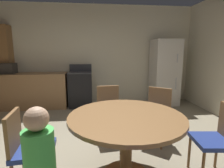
{
  "coord_description": "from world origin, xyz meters",
  "views": [
    {
      "loc": [
        -0.11,
        -2.21,
        1.46
      ],
      "look_at": [
        0.28,
        1.18,
        0.83
      ],
      "focal_mm": 28.8,
      "sensor_mm": 36.0,
      "label": 1
    }
  ],
  "objects_px": {
    "chair_west": "(27,146)",
    "chair_east": "(218,137)",
    "dining_table": "(126,128)",
    "refrigerator": "(164,72)",
    "chair_north": "(109,108)",
    "oven_range": "(81,89)",
    "chair_northeast": "(157,111)",
    "microwave": "(6,68)"
  },
  "relations": [
    {
      "from": "refrigerator",
      "to": "chair_east",
      "type": "distance_m",
      "value": 3.04
    },
    {
      "from": "dining_table",
      "to": "chair_northeast",
      "type": "xyz_separation_m",
      "value": [
        0.66,
        0.81,
        -0.11
      ]
    },
    {
      "from": "chair_northeast",
      "to": "chair_east",
      "type": "bearing_deg",
      "value": 61.32
    },
    {
      "from": "chair_east",
      "to": "chair_west",
      "type": "xyz_separation_m",
      "value": [
        -2.09,
        0.04,
        0.0
      ]
    },
    {
      "from": "microwave",
      "to": "chair_east",
      "type": "xyz_separation_m",
      "value": [
        3.55,
        -3.01,
        -0.53
      ]
    },
    {
      "from": "chair_east",
      "to": "chair_west",
      "type": "relative_size",
      "value": 1.0
    },
    {
      "from": "refrigerator",
      "to": "microwave",
      "type": "xyz_separation_m",
      "value": [
        -4.12,
        0.05,
        0.15
      ]
    },
    {
      "from": "oven_range",
      "to": "microwave",
      "type": "distance_m",
      "value": 1.91
    },
    {
      "from": "microwave",
      "to": "dining_table",
      "type": "bearing_deg",
      "value": -49.12
    },
    {
      "from": "oven_range",
      "to": "chair_east",
      "type": "bearing_deg",
      "value": -60.32
    },
    {
      "from": "refrigerator",
      "to": "chair_west",
      "type": "xyz_separation_m",
      "value": [
        -2.66,
        -2.92,
        -0.38
      ]
    },
    {
      "from": "chair_north",
      "to": "chair_east",
      "type": "bearing_deg",
      "value": 39.26
    },
    {
      "from": "dining_table",
      "to": "chair_west",
      "type": "relative_size",
      "value": 1.49
    },
    {
      "from": "refrigerator",
      "to": "chair_north",
      "type": "xyz_separation_m",
      "value": [
        -1.71,
        -1.79,
        -0.38
      ]
    },
    {
      "from": "refrigerator",
      "to": "chair_north",
      "type": "distance_m",
      "value": 2.5
    },
    {
      "from": "oven_range",
      "to": "refrigerator",
      "type": "relative_size",
      "value": 0.62
    },
    {
      "from": "oven_range",
      "to": "refrigerator",
      "type": "xyz_separation_m",
      "value": [
        2.29,
        -0.05,
        0.41
      ]
    },
    {
      "from": "oven_range",
      "to": "chair_north",
      "type": "bearing_deg",
      "value": -72.43
    },
    {
      "from": "oven_range",
      "to": "dining_table",
      "type": "relative_size",
      "value": 0.85
    },
    {
      "from": "oven_range",
      "to": "chair_northeast",
      "type": "height_order",
      "value": "oven_range"
    },
    {
      "from": "microwave",
      "to": "chair_northeast",
      "type": "xyz_separation_m",
      "value": [
        3.17,
        -2.08,
        -0.53
      ]
    },
    {
      "from": "oven_range",
      "to": "chair_west",
      "type": "bearing_deg",
      "value": -97.14
    },
    {
      "from": "microwave",
      "to": "dining_table",
      "type": "distance_m",
      "value": 3.85
    },
    {
      "from": "chair_north",
      "to": "chair_west",
      "type": "height_order",
      "value": "same"
    },
    {
      "from": "oven_range",
      "to": "dining_table",
      "type": "xyz_separation_m",
      "value": [
        0.67,
        -2.89,
        0.14
      ]
    },
    {
      "from": "microwave",
      "to": "chair_west",
      "type": "xyz_separation_m",
      "value": [
        1.45,
        -2.97,
        -0.53
      ]
    },
    {
      "from": "chair_west",
      "to": "chair_east",
      "type": "bearing_deg",
      "value": -5.56
    },
    {
      "from": "refrigerator",
      "to": "dining_table",
      "type": "bearing_deg",
      "value": -119.65
    },
    {
      "from": "oven_range",
      "to": "chair_west",
      "type": "distance_m",
      "value": 3.0
    },
    {
      "from": "chair_northeast",
      "to": "chair_north",
      "type": "bearing_deg",
      "value": -67.94
    },
    {
      "from": "chair_north",
      "to": "chair_east",
      "type": "xyz_separation_m",
      "value": [
        1.13,
        -1.17,
        0.0
      ]
    },
    {
      "from": "chair_west",
      "to": "dining_table",
      "type": "bearing_deg",
      "value": 0.0
    },
    {
      "from": "dining_table",
      "to": "chair_northeast",
      "type": "relative_size",
      "value": 1.49
    },
    {
      "from": "chair_northeast",
      "to": "refrigerator",
      "type": "bearing_deg",
      "value": -165.93
    },
    {
      "from": "microwave",
      "to": "dining_table",
      "type": "relative_size",
      "value": 0.34
    },
    {
      "from": "refrigerator",
      "to": "chair_west",
      "type": "relative_size",
      "value": 2.02
    },
    {
      "from": "refrigerator",
      "to": "chair_east",
      "type": "height_order",
      "value": "refrigerator"
    },
    {
      "from": "oven_range",
      "to": "dining_table",
      "type": "height_order",
      "value": "oven_range"
    },
    {
      "from": "chair_west",
      "to": "oven_range",
      "type": "bearing_deg",
      "value": 78.34
    },
    {
      "from": "chair_north",
      "to": "chair_west",
      "type": "relative_size",
      "value": 1.0
    },
    {
      "from": "refrigerator",
      "to": "dining_table",
      "type": "xyz_separation_m",
      "value": [
        -1.62,
        -2.84,
        -0.27
      ]
    },
    {
      "from": "refrigerator",
      "to": "chair_east",
      "type": "xyz_separation_m",
      "value": [
        -0.57,
        -2.96,
        -0.38
      ]
    }
  ]
}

